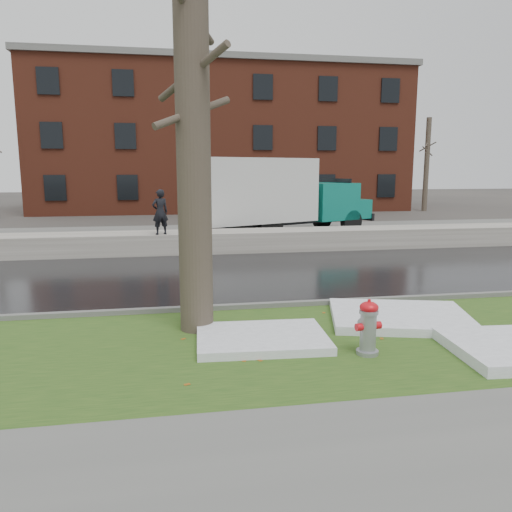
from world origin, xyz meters
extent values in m
plane|color=#47423D|center=(0.00, 0.00, 0.00)|extent=(120.00, 120.00, 0.00)
cube|color=#254717|center=(0.00, -1.25, 0.02)|extent=(60.00, 4.50, 0.04)
cube|color=slate|center=(0.00, -5.00, 0.03)|extent=(60.00, 3.00, 0.05)
cube|color=black|center=(0.00, 4.50, 0.01)|extent=(60.00, 7.00, 0.03)
cube|color=slate|center=(0.00, 13.00, 0.01)|extent=(60.00, 9.00, 0.03)
cube|color=slate|center=(0.00, 1.00, 0.07)|extent=(60.00, 0.15, 0.14)
cube|color=#B7B2A7|center=(0.00, 8.70, 0.38)|extent=(60.00, 1.60, 0.75)
cube|color=maroon|center=(2.00, 30.00, 5.00)|extent=(26.00, 12.00, 10.00)
cylinder|color=brown|center=(-6.00, 26.00, 3.25)|extent=(0.36, 0.36, 6.50)
cylinder|color=brown|center=(-6.00, 26.00, 4.20)|extent=(0.84, 1.62, 0.73)
cylinder|color=brown|center=(-6.00, 26.00, 5.10)|extent=(1.08, 1.26, 0.66)
cylinder|color=brown|center=(-6.00, 26.00, 3.60)|extent=(1.40, 0.61, 0.63)
cylinder|color=brown|center=(16.00, 24.00, 3.25)|extent=(0.36, 0.36, 6.50)
cylinder|color=brown|center=(16.00, 24.00, 4.20)|extent=(0.84, 1.62, 0.73)
cylinder|color=brown|center=(16.00, 24.00, 5.10)|extent=(1.08, 1.26, 0.66)
cylinder|color=brown|center=(16.00, 24.00, 3.60)|extent=(1.40, 0.61, 0.63)
cylinder|color=gray|center=(0.99, -1.97, 0.43)|extent=(0.29, 0.29, 0.78)
ellipsoid|color=red|center=(0.99, -1.97, 0.82)|extent=(0.34, 0.34, 0.18)
cylinder|color=red|center=(0.99, -1.97, 0.91)|extent=(0.06, 0.06, 0.06)
cylinder|color=red|center=(0.83, -1.99, 0.51)|extent=(0.13, 0.14, 0.12)
cylinder|color=red|center=(1.15, -1.95, 0.51)|extent=(0.13, 0.14, 0.12)
cylinder|color=gray|center=(0.97, -1.81, 0.51)|extent=(0.17, 0.13, 0.16)
cylinder|color=brown|center=(-1.62, -0.21, 3.82)|extent=(0.71, 0.71, 7.55)
cylinder|color=brown|center=(-1.62, -0.21, 4.57)|extent=(1.19, 1.59, 0.79)
cylinder|color=brown|center=(-1.62, -0.21, 5.54)|extent=(0.93, 1.52, 0.71)
cylinder|color=brown|center=(-1.62, -0.21, 3.92)|extent=(1.41, 0.91, 0.68)
cube|color=black|center=(2.60, 12.37, 0.64)|extent=(7.67, 4.00, 0.22)
cube|color=silver|center=(1.41, 11.87, 2.08)|extent=(5.88, 4.36, 2.67)
cube|color=#0D7666|center=(5.19, 13.47, 1.48)|extent=(3.02, 3.07, 1.68)
cube|color=#0D7666|center=(6.51, 14.03, 1.09)|extent=(1.94, 2.47, 0.89)
cube|color=black|center=(5.83, 13.74, 2.08)|extent=(0.85, 1.85, 0.89)
cube|color=black|center=(-1.59, 10.60, 0.32)|extent=(2.02, 1.75, 0.66)
cylinder|color=black|center=(6.28, 12.81, 0.54)|extent=(1.12, 0.70, 1.09)
cylinder|color=black|center=(5.47, 14.72, 0.54)|extent=(1.12, 0.70, 1.09)
cylinder|color=black|center=(2.09, 11.03, 0.54)|extent=(1.12, 0.70, 1.09)
cylinder|color=black|center=(1.28, 12.94, 0.54)|extent=(1.12, 0.70, 1.09)
cylinder|color=black|center=(0.64, 10.41, 0.54)|extent=(1.12, 0.70, 1.09)
cylinder|color=black|center=(-0.18, 12.32, 0.54)|extent=(1.12, 0.70, 1.09)
imported|color=black|center=(-2.36, 8.10, 1.52)|extent=(0.65, 0.54, 1.54)
cube|color=white|center=(2.31, -0.39, 0.12)|extent=(3.03, 2.61, 0.16)
cube|color=white|center=(-0.57, -1.13, 0.11)|extent=(2.29, 1.72, 0.14)
camera|label=1|loc=(-2.08, -9.14, 2.97)|focal=35.00mm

